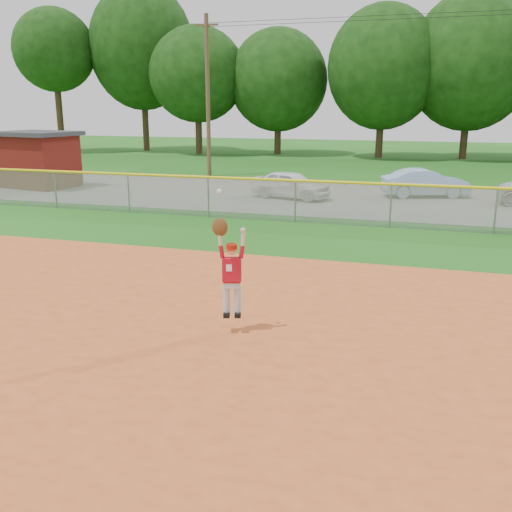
{
  "coord_description": "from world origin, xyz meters",
  "views": [
    {
      "loc": [
        4.5,
        -9.72,
        4.1
      ],
      "look_at": [
        1.23,
        1.08,
        1.1
      ],
      "focal_mm": 40.0,
      "sensor_mm": 36.0,
      "label": 1
    }
  ],
  "objects": [
    {
      "name": "ground",
      "position": [
        0.0,
        0.0,
        0.0
      ],
      "size": [
        120.0,
        120.0,
        0.0
      ],
      "primitive_type": "plane",
      "color": "#1A5613",
      "rests_on": "ground"
    },
    {
      "name": "clay_infield",
      "position": [
        0.0,
        -3.0,
        0.02
      ],
      "size": [
        24.0,
        16.0,
        0.04
      ],
      "primitive_type": "cube",
      "color": "#B54D20",
      "rests_on": "ground"
    },
    {
      "name": "parking_strip",
      "position": [
        0.0,
        16.0,
        0.01
      ],
      "size": [
        44.0,
        10.0,
        0.03
      ],
      "primitive_type": "cube",
      "color": "slate",
      "rests_on": "ground"
    },
    {
      "name": "car_white_a",
      "position": [
        -1.38,
        15.06,
        0.64
      ],
      "size": [
        3.84,
        2.3,
        1.22
      ],
      "primitive_type": "imported",
      "rotation": [
        0.0,
        0.0,
        1.32
      ],
      "color": "white",
      "rests_on": "parking_strip"
    },
    {
      "name": "car_blue",
      "position": [
        4.37,
        17.22,
        0.66
      ],
      "size": [
        4.06,
        2.47,
        1.26
      ],
      "primitive_type": "imported",
      "rotation": [
        0.0,
        0.0,
        1.89
      ],
      "color": "#8AACCF",
      "rests_on": "parking_strip"
    },
    {
      "name": "utility_shed",
      "position": [
        -14.45,
        14.94,
        1.44
      ],
      "size": [
        4.21,
        3.54,
        2.81
      ],
      "color": "#4F100B",
      "rests_on": "ground"
    },
    {
      "name": "outfield_fence",
      "position": [
        0.0,
        10.0,
        0.88
      ],
      "size": [
        40.06,
        0.1,
        1.55
      ],
      "color": "gray",
      "rests_on": "ground"
    },
    {
      "name": "power_lines",
      "position": [
        1.0,
        22.0,
        4.68
      ],
      "size": [
        19.4,
        0.24,
        9.0
      ],
      "color": "#4C3823",
      "rests_on": "ground"
    },
    {
      "name": "tree_line",
      "position": [
        0.96,
        37.9,
        7.53
      ],
      "size": [
        62.37,
        13.0,
        14.43
      ],
      "color": "#422D1C",
      "rests_on": "ground"
    },
    {
      "name": "ballplayer",
      "position": [
        1.2,
        -0.43,
        1.26
      ],
      "size": [
        0.61,
        0.32,
        2.34
      ],
      "color": "silver",
      "rests_on": "ground"
    }
  ]
}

